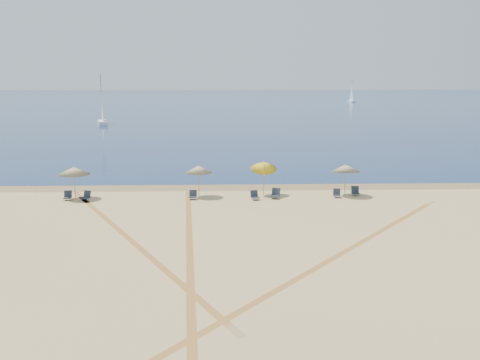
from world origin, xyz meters
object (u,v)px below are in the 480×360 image
(chair_5, at_px, (275,194))
(chair_6, at_px, (337,194))
(umbrella_2, at_px, (199,169))
(umbrella_4, at_px, (346,168))
(chair_4, at_px, (255,196))
(sailboat_1, at_px, (352,95))
(umbrella_1, at_px, (74,171))
(chair_3, at_px, (193,195))
(umbrella_3, at_px, (264,165))
(chair_7, at_px, (355,191))
(sailboat_0, at_px, (102,109))
(chair_2, at_px, (86,196))
(chair_1, at_px, (68,196))

(chair_5, bearing_deg, chair_6, 25.80)
(umbrella_2, distance_m, umbrella_4, 10.70)
(chair_4, relative_size, sailboat_1, 0.09)
(umbrella_1, relative_size, chair_3, 3.67)
(umbrella_3, distance_m, sailboat_1, 172.40)
(chair_4, height_order, chair_7, chair_7)
(chair_3, bearing_deg, sailboat_0, 108.07)
(chair_4, bearing_deg, umbrella_3, 49.41)
(chair_2, bearing_deg, chair_4, 22.60)
(umbrella_1, relative_size, sailboat_1, 0.29)
(chair_5, relative_size, sailboat_1, 0.11)
(chair_2, xyz_separation_m, chair_7, (19.40, 0.94, 0.00))
(chair_3, relative_size, sailboat_0, 0.07)
(chair_3, bearing_deg, chair_7, 5.34)
(chair_2, distance_m, sailboat_0, 67.77)
(sailboat_0, bearing_deg, chair_1, -95.03)
(sailboat_0, bearing_deg, chair_3, -87.83)
(chair_5, height_order, sailboat_0, sailboat_0)
(chair_5, bearing_deg, umbrella_2, -165.48)
(chair_2, xyz_separation_m, sailboat_1, (58.66, 167.52, 2.19))
(umbrella_1, bearing_deg, chair_5, -2.00)
(chair_4, xyz_separation_m, chair_6, (5.98, 0.58, -0.01))
(sailboat_1, bearing_deg, umbrella_2, -111.67)
(sailboat_0, xyz_separation_m, sailboat_1, (71.45, 101.01, -0.34))
(chair_5, bearing_deg, umbrella_3, 144.00)
(umbrella_1, bearing_deg, sailboat_0, 100.21)
(umbrella_1, xyz_separation_m, umbrella_3, (13.59, 0.76, 0.20))
(umbrella_4, height_order, sailboat_0, sailboat_0)
(chair_4, bearing_deg, chair_3, 160.28)
(chair_5, relative_size, sailboat_0, 0.10)
(sailboat_0, bearing_deg, umbrella_1, -94.62)
(umbrella_1, relative_size, sailboat_0, 0.25)
(chair_6, xyz_separation_m, sailboat_0, (-30.69, 66.19, 2.54))
(umbrella_1, xyz_separation_m, chair_3, (8.45, -0.55, -1.73))
(umbrella_4, relative_size, chair_7, 3.48)
(chair_3, distance_m, chair_5, 5.89)
(umbrella_1, height_order, chair_5, umbrella_1)
(chair_1, bearing_deg, sailboat_0, 94.30)
(chair_4, relative_size, chair_6, 1.14)
(sailboat_1, bearing_deg, sailboat_0, -130.00)
(chair_7, bearing_deg, sailboat_0, 119.77)
(umbrella_4, distance_m, chair_4, 7.04)
(umbrella_2, relative_size, chair_3, 3.69)
(chair_2, height_order, chair_5, chair_5)
(umbrella_3, bearing_deg, sailboat_0, 111.35)
(umbrella_2, bearing_deg, umbrella_1, -177.87)
(chair_2, height_order, chair_7, chair_7)
(umbrella_2, distance_m, sailboat_0, 68.77)
(chair_6, bearing_deg, sailboat_1, 83.10)
(chair_5, bearing_deg, chair_1, -156.98)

